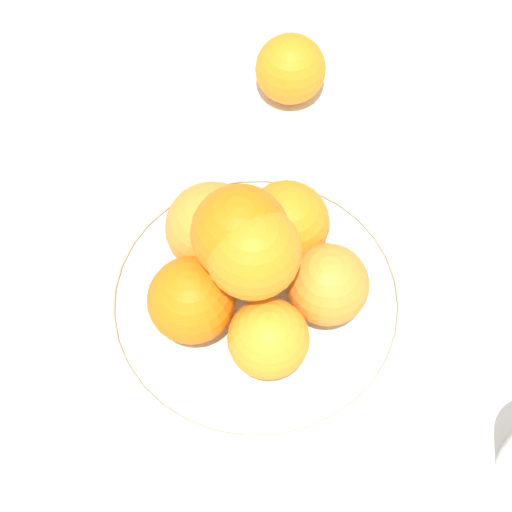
# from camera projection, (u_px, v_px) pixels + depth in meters

# --- Properties ---
(ground_plane) EXTENTS (4.00, 4.00, 0.00)m
(ground_plane) POSITION_uv_depth(u_px,v_px,m) (256.00, 307.00, 0.79)
(ground_plane) COLOR silver
(fruit_bowl) EXTENTS (0.28, 0.28, 0.03)m
(fruit_bowl) POSITION_uv_depth(u_px,v_px,m) (256.00, 301.00, 0.77)
(fruit_bowl) COLOR silver
(fruit_bowl) RESTS_ON ground_plane
(orange_pile) EXTENTS (0.19, 0.18, 0.14)m
(orange_pile) POSITION_uv_depth(u_px,v_px,m) (250.00, 260.00, 0.71)
(orange_pile) COLOR orange
(orange_pile) RESTS_ON fruit_bowl
(stray_orange) EXTENTS (0.07, 0.07, 0.07)m
(stray_orange) POSITION_uv_depth(u_px,v_px,m) (290.00, 69.00, 0.88)
(stray_orange) COLOR orange
(stray_orange) RESTS_ON ground_plane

